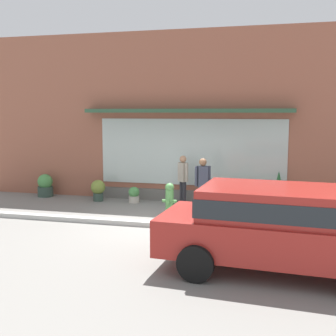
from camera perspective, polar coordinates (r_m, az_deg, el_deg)
ground_plane at (r=10.90m, az=-0.74°, el=-7.59°), size 60.00×60.00×0.00m
curb_strip at (r=10.69m, az=-1.01°, el=-7.55°), size 14.00×0.24×0.12m
storefront at (r=13.63m, az=2.70°, el=6.58°), size 14.00×0.81×5.35m
fire_hydrant at (r=11.60m, az=0.21°, el=-4.32°), size 0.40×0.37×0.93m
pedestrian_with_handbag at (r=11.84m, az=4.75°, el=-1.95°), size 0.60×0.32×1.57m
pedestrian_passerby at (r=12.85m, az=2.00°, el=-1.26°), size 0.35×0.33×1.54m
parked_car_red at (r=7.85m, az=14.32°, el=-7.23°), size 4.42×2.22×1.52m
potted_plant_low_front at (r=13.51m, az=-4.54°, el=-3.56°), size 0.34×0.34×0.50m
potted_plant_doorstep at (r=13.89m, az=-9.28°, el=-2.80°), size 0.46×0.46×0.68m
potted_plant_corner_tall at (r=12.90m, az=20.06°, el=-4.40°), size 0.27×0.27×0.53m
potted_plant_near_hydrant at (r=12.89m, az=9.72°, el=-3.60°), size 0.51×0.51×0.73m
potted_plant_window_right at (r=13.01m, az=14.47°, el=-2.94°), size 0.42×0.42×1.12m
potted_plant_window_left at (r=15.02m, az=-16.00°, el=-2.24°), size 0.51×0.51×0.76m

